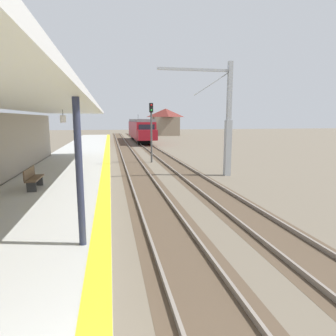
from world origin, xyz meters
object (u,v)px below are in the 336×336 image
Objects in this scene: rail_signal_post at (151,126)px; distant_trackside_house at (166,121)px; platform_bench at (33,178)px; approaching_train at (141,129)px; catenary_pylon_far_side at (224,122)px.

rail_signal_post is 44.87m from distant_trackside_house.
platform_bench is (-6.83, -12.57, -1.82)m from rail_signal_post.
platform_bench is at bearing -102.65° from approaching_train.
distant_trackside_house is at bearing 66.65° from approaching_train.
distant_trackside_house is at bearing 83.52° from catenary_pylon_far_side.
approaching_train is 38.80m from platform_bench.
approaching_train is 12.25× the size of platform_bench.
catenary_pylon_far_side is (2.22, -32.33, 1.43)m from approaching_train.
rail_signal_post is 14.42m from platform_bench.
catenary_pylon_far_side is at bearing 27.21° from platform_bench.
distant_trackside_house reaches higher than platform_bench.
catenary_pylon_far_side is at bearing -86.06° from approaching_train.
catenary_pylon_far_side is 4.69× the size of platform_bench.
platform_bench is at bearing -118.51° from rail_signal_post.
distant_trackside_house is (5.78, 50.87, -0.27)m from catenary_pylon_far_side.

